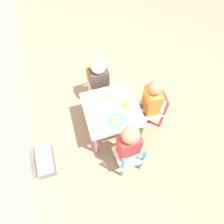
{
  "coord_description": "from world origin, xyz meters",
  "views": [
    {
      "loc": [
        -1.1,
        0.32,
        2.36
      ],
      "look_at": [
        0.0,
        0.0,
        0.38
      ],
      "focal_mm": 35.0,
      "sensor_mm": 36.0,
      "label": 1
    }
  ],
  "objects_px": {
    "plate_front": "(126,105)",
    "kids_table": "(112,112)",
    "plate_right": "(108,97)",
    "chair_teal": "(129,157)",
    "child_right": "(100,79)",
    "child_left": "(128,144)",
    "storage_bin": "(45,161)",
    "chair_yellow": "(99,85)",
    "chair_red": "(153,109)",
    "child_front": "(150,101)",
    "plate_left": "(116,120)"
  },
  "relations": [
    {
      "from": "kids_table",
      "to": "chair_yellow",
      "type": "xyz_separation_m",
      "value": [
        0.48,
        0.02,
        -0.12
      ]
    },
    {
      "from": "child_left",
      "to": "plate_right",
      "type": "relative_size",
      "value": 4.88
    },
    {
      "from": "kids_table",
      "to": "child_right",
      "type": "distance_m",
      "value": 0.42
    },
    {
      "from": "chair_red",
      "to": "kids_table",
      "type": "bearing_deg",
      "value": -90.0
    },
    {
      "from": "chair_teal",
      "to": "child_front",
      "type": "relative_size",
      "value": 0.69
    },
    {
      "from": "kids_table",
      "to": "child_front",
      "type": "xyz_separation_m",
      "value": [
        -0.02,
        -0.41,
        0.06
      ]
    },
    {
      "from": "plate_right",
      "to": "child_left",
      "type": "bearing_deg",
      "value": -176.61
    },
    {
      "from": "kids_table",
      "to": "chair_red",
      "type": "bearing_deg",
      "value": -92.93
    },
    {
      "from": "chair_red",
      "to": "child_left",
      "type": "distance_m",
      "value": 0.63
    },
    {
      "from": "child_front",
      "to": "plate_front",
      "type": "relative_size",
      "value": 4.37
    },
    {
      "from": "child_front",
      "to": "plate_left",
      "type": "height_order",
      "value": "child_front"
    },
    {
      "from": "child_right",
      "to": "plate_front",
      "type": "relative_size",
      "value": 4.19
    },
    {
      "from": "child_front",
      "to": "plate_right",
      "type": "distance_m",
      "value": 0.45
    },
    {
      "from": "chair_yellow",
      "to": "plate_front",
      "type": "height_order",
      "value": "chair_yellow"
    },
    {
      "from": "kids_table",
      "to": "plate_right",
      "type": "xyz_separation_m",
      "value": [
        0.15,
        0.0,
        0.08
      ]
    },
    {
      "from": "child_front",
      "to": "plate_right",
      "type": "bearing_deg",
      "value": -109.19
    },
    {
      "from": "child_left",
      "to": "storage_bin",
      "type": "distance_m",
      "value": 0.96
    },
    {
      "from": "chair_red",
      "to": "child_right",
      "type": "xyz_separation_m",
      "value": [
        0.44,
        0.5,
        0.18
      ]
    },
    {
      "from": "chair_teal",
      "to": "child_left",
      "type": "xyz_separation_m",
      "value": [
        0.06,
        0.0,
        0.21
      ]
    },
    {
      "from": "child_right",
      "to": "plate_left",
      "type": "distance_m",
      "value": 0.56
    },
    {
      "from": "plate_front",
      "to": "kids_table",
      "type": "bearing_deg",
      "value": 90.0
    },
    {
      "from": "chair_yellow",
      "to": "storage_bin",
      "type": "height_order",
      "value": "chair_yellow"
    },
    {
      "from": "plate_right",
      "to": "plate_left",
      "type": "bearing_deg",
      "value": 180.0
    },
    {
      "from": "kids_table",
      "to": "plate_front",
      "type": "height_order",
      "value": "plate_front"
    },
    {
      "from": "child_left",
      "to": "storage_bin",
      "type": "relative_size",
      "value": 2.28
    },
    {
      "from": "child_right",
      "to": "plate_right",
      "type": "xyz_separation_m",
      "value": [
        -0.27,
        -0.02,
        0.02
      ]
    },
    {
      "from": "plate_left",
      "to": "child_right",
      "type": "bearing_deg",
      "value": 2.2
    },
    {
      "from": "plate_right",
      "to": "chair_teal",
      "type": "bearing_deg",
      "value": -176.5
    },
    {
      "from": "plate_front",
      "to": "plate_left",
      "type": "distance_m",
      "value": 0.21
    },
    {
      "from": "chair_teal",
      "to": "child_right",
      "type": "bearing_deg",
      "value": -90.75
    },
    {
      "from": "child_front",
      "to": "plate_right",
      "type": "relative_size",
      "value": 4.71
    },
    {
      "from": "storage_bin",
      "to": "chair_red",
      "type": "bearing_deg",
      "value": -82.13
    },
    {
      "from": "chair_teal",
      "to": "child_left",
      "type": "relative_size",
      "value": 0.67
    },
    {
      "from": "kids_table",
      "to": "storage_bin",
      "type": "xyz_separation_m",
      "value": [
        -0.2,
        0.81,
        -0.32
      ]
    },
    {
      "from": "chair_yellow",
      "to": "kids_table",
      "type": "bearing_deg",
      "value": -90.0
    },
    {
      "from": "child_front",
      "to": "child_left",
      "type": "xyz_separation_m",
      "value": [
        -0.39,
        0.38,
        0.02
      ]
    },
    {
      "from": "kids_table",
      "to": "child_right",
      "type": "height_order",
      "value": "child_right"
    },
    {
      "from": "child_front",
      "to": "storage_bin",
      "type": "relative_size",
      "value": 2.2
    },
    {
      "from": "child_right",
      "to": "plate_front",
      "type": "distance_m",
      "value": 0.45
    },
    {
      "from": "kids_table",
      "to": "child_front",
      "type": "distance_m",
      "value": 0.42
    },
    {
      "from": "chair_red",
      "to": "chair_teal",
      "type": "relative_size",
      "value": 1.0
    },
    {
      "from": "chair_red",
      "to": "chair_teal",
      "type": "bearing_deg",
      "value": -41.24
    },
    {
      "from": "chair_teal",
      "to": "child_left",
      "type": "bearing_deg",
      "value": -90.0
    },
    {
      "from": "chair_yellow",
      "to": "plate_right",
      "type": "xyz_separation_m",
      "value": [
        -0.33,
        -0.02,
        0.2
      ]
    },
    {
      "from": "kids_table",
      "to": "child_front",
      "type": "bearing_deg",
      "value": -92.93
    },
    {
      "from": "plate_front",
      "to": "plate_right",
      "type": "relative_size",
      "value": 1.08
    },
    {
      "from": "chair_red",
      "to": "chair_yellow",
      "type": "xyz_separation_m",
      "value": [
        0.5,
        0.5,
        0.0
      ]
    },
    {
      "from": "child_right",
      "to": "plate_left",
      "type": "xyz_separation_m",
      "value": [
        -0.56,
        -0.02,
        0.02
      ]
    },
    {
      "from": "plate_left",
      "to": "child_front",
      "type": "bearing_deg",
      "value": -73.08
    },
    {
      "from": "plate_right",
      "to": "storage_bin",
      "type": "relative_size",
      "value": 0.47
    }
  ]
}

